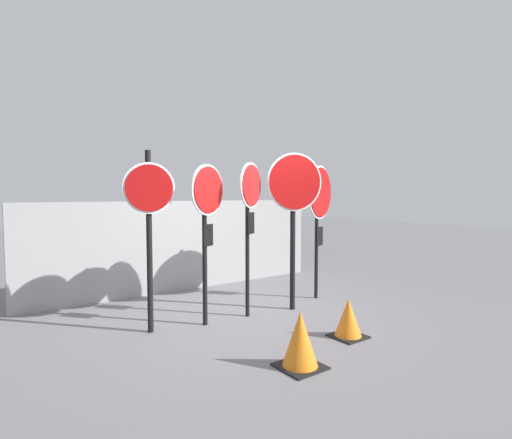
% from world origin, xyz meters
% --- Properties ---
extents(ground_plane, '(40.00, 40.00, 0.00)m').
position_xyz_m(ground_plane, '(0.00, 0.00, 0.00)').
color(ground_plane, slate).
extents(fence_back, '(5.88, 0.12, 1.70)m').
position_xyz_m(fence_back, '(0.00, 2.06, 0.85)').
color(fence_back, gray).
rests_on(fence_back, ground).
extents(stop_sign_0, '(0.65, 0.19, 2.39)m').
position_xyz_m(stop_sign_0, '(-1.47, 0.09, 1.61)').
color(stop_sign_0, black).
rests_on(stop_sign_0, ground).
extents(stop_sign_1, '(0.65, 0.31, 2.23)m').
position_xyz_m(stop_sign_1, '(-0.72, -0.07, 1.61)').
color(stop_sign_1, black).
rests_on(stop_sign_1, ground).
extents(stop_sign_2, '(0.59, 0.35, 2.28)m').
position_xyz_m(stop_sign_2, '(-0.01, -0.10, 1.69)').
color(stop_sign_2, black).
rests_on(stop_sign_2, ground).
extents(stop_sign_3, '(0.86, 0.32, 2.46)m').
position_xyz_m(stop_sign_3, '(0.74, -0.22, 1.75)').
color(stop_sign_3, black).
rests_on(stop_sign_3, ground).
extents(stop_sign_4, '(0.87, 0.36, 2.31)m').
position_xyz_m(stop_sign_4, '(1.56, 0.04, 1.70)').
color(stop_sign_4, black).
rests_on(stop_sign_4, ground).
extents(traffic_cone_0, '(0.41, 0.41, 0.50)m').
position_xyz_m(traffic_cone_0, '(0.49, -1.54, 0.25)').
color(traffic_cone_0, black).
rests_on(traffic_cone_0, ground).
extents(traffic_cone_1, '(0.45, 0.45, 0.60)m').
position_xyz_m(traffic_cone_1, '(-0.61, -1.84, 0.30)').
color(traffic_cone_1, black).
rests_on(traffic_cone_1, ground).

